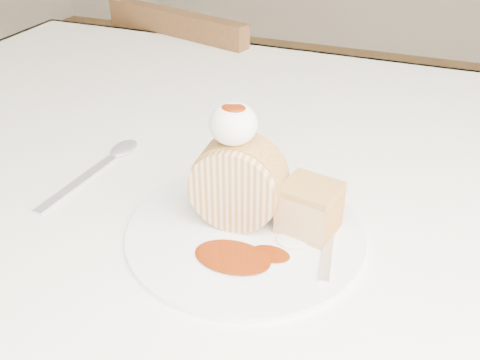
% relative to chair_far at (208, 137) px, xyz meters
% --- Properties ---
extents(table, '(1.40, 0.90, 0.75)m').
position_rel_chair_far_xyz_m(table, '(0.34, -0.54, 0.20)').
color(table, white).
rests_on(table, ground).
extents(chair_far, '(0.47, 0.47, 0.80)m').
position_rel_chair_far_xyz_m(chair_far, '(0.00, 0.00, 0.00)').
color(chair_far, brown).
rests_on(chair_far, ground).
extents(plate, '(0.29, 0.29, 0.01)m').
position_rel_chair_far_xyz_m(plate, '(0.37, -0.70, 0.30)').
color(plate, white).
rests_on(plate, table).
extents(roulade_slice, '(0.10, 0.06, 0.09)m').
position_rel_chair_far_xyz_m(roulade_slice, '(0.36, -0.69, 0.35)').
color(roulade_slice, beige).
rests_on(roulade_slice, plate).
extents(cake_chunk, '(0.06, 0.06, 0.05)m').
position_rel_chair_far_xyz_m(cake_chunk, '(0.43, -0.68, 0.32)').
color(cake_chunk, tan).
rests_on(cake_chunk, plate).
extents(whipped_cream, '(0.05, 0.05, 0.04)m').
position_rel_chair_far_xyz_m(whipped_cream, '(0.35, -0.69, 0.41)').
color(whipped_cream, white).
rests_on(whipped_cream, roulade_slice).
extents(caramel_drizzle, '(0.02, 0.02, 0.01)m').
position_rel_chair_far_xyz_m(caramel_drizzle, '(0.35, -0.69, 0.44)').
color(caramel_drizzle, '#651D04').
rests_on(caramel_drizzle, whipped_cream).
extents(caramel_pool, '(0.09, 0.06, 0.00)m').
position_rel_chair_far_xyz_m(caramel_pool, '(0.37, -0.75, 0.30)').
color(caramel_pool, '#651D04').
rests_on(caramel_pool, plate).
extents(fork, '(0.04, 0.15, 0.00)m').
position_rel_chair_far_xyz_m(fork, '(0.46, -0.70, 0.30)').
color(fork, silver).
rests_on(fork, plate).
extents(spoon, '(0.04, 0.18, 0.00)m').
position_rel_chair_far_xyz_m(spoon, '(0.14, -0.68, 0.30)').
color(spoon, silver).
rests_on(spoon, table).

